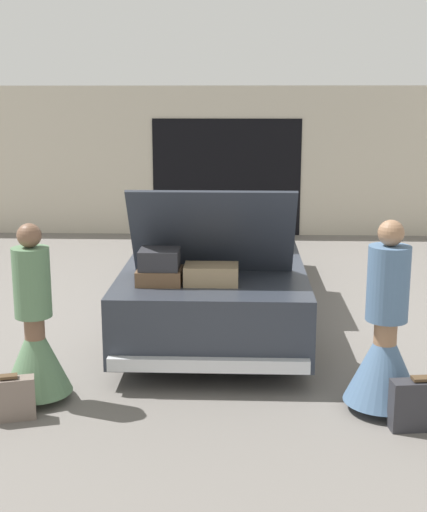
{
  "coord_description": "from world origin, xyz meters",
  "views": [
    {
      "loc": [
        0.28,
        -8.56,
        2.62
      ],
      "look_at": [
        0.0,
        -1.41,
        1.01
      ],
      "focal_mm": 50.0,
      "sensor_mm": 36.0,
      "label": 1
    }
  ],
  "objects_px": {
    "person_left": "(35,339)",
    "suitcase_beside_left_person": "(10,399)",
    "person_right": "(385,345)",
    "suitcase_beside_right_person": "(421,405)",
    "car": "(218,262)"
  },
  "relations": [
    {
      "from": "person_right",
      "to": "suitcase_beside_left_person",
      "type": "relative_size",
      "value": 3.84
    },
    {
      "from": "person_left",
      "to": "person_right",
      "type": "xyz_separation_m",
      "value": [
        2.99,
        -0.08,
        0.02
      ]
    },
    {
      "from": "car",
      "to": "person_right",
      "type": "height_order",
      "value": "car"
    },
    {
      "from": "suitcase_beside_left_person",
      "to": "suitcase_beside_right_person",
      "type": "relative_size",
      "value": 0.83
    },
    {
      "from": "person_right",
      "to": "suitcase_beside_right_person",
      "type": "xyz_separation_m",
      "value": [
        0.24,
        -0.36,
        -0.37
      ]
    },
    {
      "from": "person_left",
      "to": "suitcase_beside_left_person",
      "type": "height_order",
      "value": "person_left"
    },
    {
      "from": "person_left",
      "to": "suitcase_beside_left_person",
      "type": "distance_m",
      "value": 0.57
    },
    {
      "from": "person_left",
      "to": "suitcase_beside_right_person",
      "type": "distance_m",
      "value": 3.28
    },
    {
      "from": "person_right",
      "to": "suitcase_beside_left_person",
      "type": "height_order",
      "value": "person_right"
    },
    {
      "from": "person_left",
      "to": "suitcase_beside_left_person",
      "type": "bearing_deg",
      "value": -25.44
    },
    {
      "from": "person_left",
      "to": "suitcase_beside_right_person",
      "type": "xyz_separation_m",
      "value": [
        3.23,
        -0.44,
        -0.35
      ]
    },
    {
      "from": "suitcase_beside_left_person",
      "to": "person_right",
      "type": "bearing_deg",
      "value": 5.9
    },
    {
      "from": "car",
      "to": "suitcase_beside_right_person",
      "type": "relative_size",
      "value": 10.1
    },
    {
      "from": "person_left",
      "to": "suitcase_beside_right_person",
      "type": "height_order",
      "value": "person_left"
    },
    {
      "from": "suitcase_beside_left_person",
      "to": "suitcase_beside_right_person",
      "type": "bearing_deg",
      "value": -0.66
    }
  ]
}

